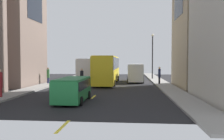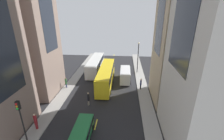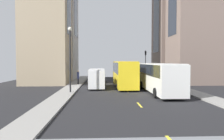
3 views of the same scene
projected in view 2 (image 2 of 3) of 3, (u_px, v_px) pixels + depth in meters
The scene contains 18 objects.
ground_plane at pixel (107, 82), 31.58m from camera, with size 40.32×40.32×0.00m, color black.
sidewalk_west at pixel (73, 81), 32.10m from camera, with size 2.04×44.00×0.15m, color gray.
sidewalk_east at pixel (141, 83), 31.01m from camera, with size 2.04×44.00×0.15m, color gray.
lane_stripe_1 at pixel (96, 124), 19.88m from camera, with size 0.16×2.00×0.01m, color yellow.
lane_stripe_2 at pixel (104, 92), 27.68m from camera, with size 0.16×2.00×0.01m, color yellow.
lane_stripe_3 at pixel (109, 74), 35.48m from camera, with size 0.16×2.00×0.01m, color yellow.
lane_stripe_4 at pixel (112, 63), 43.28m from camera, with size 0.16×2.00×0.01m, color yellow.
lane_stripe_5 at pixel (114, 55), 51.08m from camera, with size 0.16×2.00×0.01m, color yellow.
city_bus_white at pixel (96, 64), 36.48m from camera, with size 2.80×11.52×3.35m.
streetcar_yellow at pixel (106, 74), 30.06m from camera, with size 2.70×12.41×3.59m.
delivery_van_white at pixel (125, 74), 31.82m from camera, with size 2.25×5.59×2.58m.
car_green_0 at pixel (82, 131), 17.46m from camera, with size 2.02×4.50×1.74m.
pedestrian_crossing_mid at pixel (141, 84), 28.16m from camera, with size 0.31×0.31×2.11m.
pedestrian_walking_far at pixel (66, 82), 28.82m from camera, with size 0.35×0.35×2.01m.
pedestrian_waiting_curb at pixel (88, 98), 23.55m from camera, with size 0.35×0.35×2.23m.
pedestrian_crossing_near at pixel (36, 121), 18.57m from camera, with size 0.38×0.38×2.20m.
traffic_light_near_corner at pixel (21, 117), 14.85m from camera, with size 0.32×0.44×5.82m.
streetlamp_near at pixel (138, 54), 34.81m from camera, with size 0.44×0.44×7.25m.
Camera 2 is at (3.41, -28.30, 13.89)m, focal length 24.31 mm.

